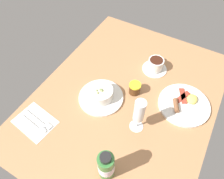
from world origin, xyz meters
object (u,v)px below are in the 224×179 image
object	(u,v)px
coffee_cup	(155,65)
sauce_bottle_green	(106,166)
jam_jar	(135,88)
wine_glass	(139,112)
porridge_bowl	(101,95)
breakfast_plate	(184,104)
cutlery_setting	(36,122)

from	to	relation	value
coffee_cup	sauce_bottle_green	size ratio (longest dim) A/B	0.76
coffee_cup	jam_jar	size ratio (longest dim) A/B	2.23
jam_jar	sauce_bottle_green	distance (cm)	41.76
wine_glass	porridge_bowl	bearing A→B (deg)	-103.91
sauce_bottle_green	jam_jar	bearing A→B (deg)	-169.32
breakfast_plate	coffee_cup	bearing A→B (deg)	-124.89
coffee_cup	sauce_bottle_green	world-z (taller)	sauce_bottle_green
coffee_cup	jam_jar	world-z (taller)	coffee_cup
coffee_cup	porridge_bowl	bearing A→B (deg)	-26.65
cutlery_setting	wine_glass	world-z (taller)	wine_glass
cutlery_setting	wine_glass	xyz separation A→B (cm)	(-20.90, 40.91, 12.03)
porridge_bowl	breakfast_plate	bearing A→B (deg)	113.61
jam_jar	porridge_bowl	bearing A→B (deg)	-48.11
porridge_bowl	sauce_bottle_green	xyz separation A→B (cm)	(29.33, 20.39, 5.28)
cutlery_setting	jam_jar	size ratio (longest dim) A/B	3.26
jam_jar	breakfast_plate	distance (cm)	24.85
cutlery_setting	sauce_bottle_green	xyz separation A→B (cm)	(3.00, 39.38, 7.96)
porridge_bowl	wine_glass	size ratio (longest dim) A/B	1.14
wine_glass	jam_jar	size ratio (longest dim) A/B	3.17
cutlery_setting	sauce_bottle_green	distance (cm)	40.29
cutlery_setting	coffee_cup	world-z (taller)	coffee_cup
coffee_cup	jam_jar	distance (cm)	19.91
wine_glass	jam_jar	bearing A→B (deg)	-151.32
wine_glass	breakfast_plate	world-z (taller)	wine_glass
wine_glass	sauce_bottle_green	size ratio (longest dim) A/B	1.08
coffee_cup	sauce_bottle_green	bearing A→B (deg)	4.53
porridge_bowl	coffee_cup	size ratio (longest dim) A/B	1.61
wine_glass	breakfast_plate	xyz separation A→B (cm)	(-21.61, 15.08, -11.37)
cutlery_setting	sauce_bottle_green	bearing A→B (deg)	85.65
wine_glass	cutlery_setting	bearing A→B (deg)	-62.94
cutlery_setting	porridge_bowl	bearing A→B (deg)	144.20
porridge_bowl	breakfast_plate	distance (cm)	40.44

